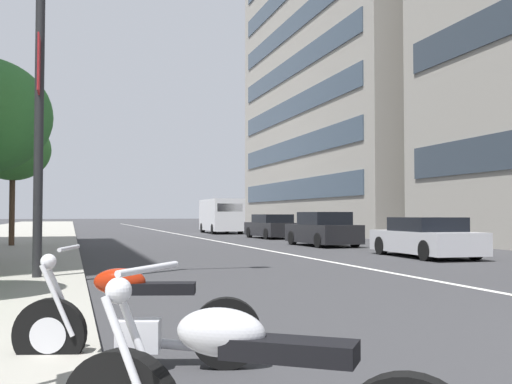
{
  "coord_description": "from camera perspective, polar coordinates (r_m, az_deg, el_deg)",
  "views": [
    {
      "loc": [
        -3.16,
        7.22,
        1.37
      ],
      "look_at": [
        10.35,
        3.04,
        1.91
      ],
      "focal_mm": 41.95,
      "sensor_mm": 36.0,
      "label": 1
    }
  ],
  "objects": [
    {
      "name": "lane_centre_stripe",
      "position": [
        38.86,
        -6.5,
        -4.18
      ],
      "size": [
        110.0,
        0.16,
        0.01
      ],
      "primitive_type": "cube",
      "color": "silver",
      "rests_on": "ground"
    },
    {
      "name": "street_lamp_with_banners",
      "position": [
        13.11,
        -18.44,
        15.84
      ],
      "size": [
        1.26,
        2.4,
        9.0
      ],
      "color": "#232326",
      "rests_on": "sidewalk_right_plaza"
    },
    {
      "name": "motorcycle_under_tarp",
      "position": [
        5.54,
        -11.38,
        -12.1
      ],
      "size": [
        0.8,
        2.15,
        1.09
      ],
      "rotation": [
        0.0,
        0.0,
        1.31
      ],
      "color": "black",
      "rests_on": "ground"
    },
    {
      "name": "street_tree_mid_sidewalk",
      "position": [
        25.85,
        -22.17,
        3.76
      ],
      "size": [
        2.94,
        2.94,
        5.08
      ],
      "color": "#473323",
      "rests_on": "sidewalk_right_plaza"
    },
    {
      "name": "delivery_van_ahead",
      "position": [
        44.06,
        -3.38,
        -2.21
      ],
      "size": [
        6.1,
        2.33,
        2.49
      ],
      "rotation": [
        0.0,
        0.0,
        -0.03
      ],
      "color": "silver",
      "rests_on": "ground"
    },
    {
      "name": "car_lead_in_lane",
      "position": [
        34.66,
        1.51,
        -3.34
      ],
      "size": [
        4.54,
        2.07,
        1.39
      ],
      "rotation": [
        0.0,
        0.0,
        0.05
      ],
      "color": "black",
      "rests_on": "ground"
    },
    {
      "name": "car_approaching_light",
      "position": [
        26.34,
        6.39,
        -3.64
      ],
      "size": [
        4.29,
        2.02,
        1.49
      ],
      "rotation": [
        0.0,
        0.0,
        0.04
      ],
      "color": "black",
      "rests_on": "ground"
    },
    {
      "name": "car_following_behind",
      "position": [
        20.11,
        15.86,
        -4.26
      ],
      "size": [
        4.53,
        2.04,
        1.29
      ],
      "rotation": [
        0.0,
        0.0,
        -0.05
      ],
      "color": "#B7B7BC",
      "rests_on": "ground"
    }
  ]
}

